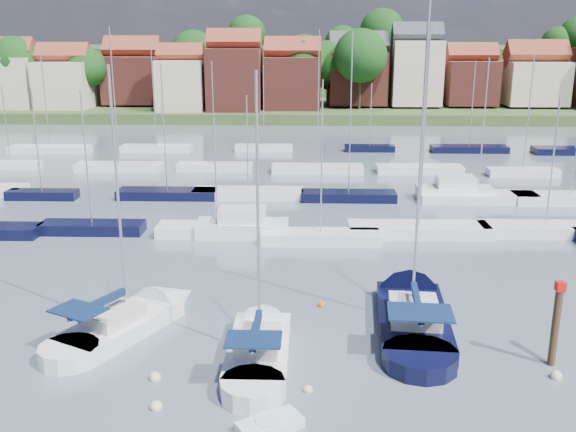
{
  "coord_description": "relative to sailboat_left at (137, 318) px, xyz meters",
  "views": [
    {
      "loc": [
        -0.47,
        -26.73,
        14.9
      ],
      "look_at": [
        -1.65,
        14.0,
        3.34
      ],
      "focal_mm": 40.0,
      "sensor_mm": 36.0,
      "label": 1
    }
  ],
  "objects": [
    {
      "name": "sailboat_left",
      "position": [
        0.0,
        0.0,
        0.0
      ],
      "size": [
        7.56,
        10.91,
        14.74
      ],
      "rotation": [
        0.0,
        0.0,
        1.09
      ],
      "color": "silver",
      "rests_on": "ground"
    },
    {
      "name": "timber_piling",
      "position": [
        20.48,
        -3.74,
        0.75
      ],
      "size": [
        0.4,
        0.4,
        6.41
      ],
      "color": "#4C331E",
      "rests_on": "ground"
    },
    {
      "name": "buoy_d",
      "position": [
        9.1,
        -6.44,
        -0.36
      ],
      "size": [
        0.42,
        0.42,
        0.42
      ],
      "primitive_type": "sphere",
      "color": "beige",
      "rests_on": "ground"
    },
    {
      "name": "marina_field",
      "position": [
        11.31,
        30.81,
        0.07
      ],
      "size": [
        79.62,
        41.41,
        15.93
      ],
      "color": "silver",
      "rests_on": "ground"
    },
    {
      "name": "ground",
      "position": [
        9.41,
        35.66,
        -0.36
      ],
      "size": [
        260.0,
        260.0,
        0.0
      ],
      "primitive_type": "plane",
      "color": "#4D5E69",
      "rests_on": "ground"
    },
    {
      "name": "buoy_f",
      "position": [
        20.26,
        -4.99,
        -0.36
      ],
      "size": [
        0.54,
        0.54,
        0.54
      ],
      "primitive_type": "sphere",
      "color": "beige",
      "rests_on": "ground"
    },
    {
      "name": "buoy_e",
      "position": [
        9.87,
        2.63,
        -0.36
      ],
      "size": [
        0.42,
        0.42,
        0.42
      ],
      "primitive_type": "sphere",
      "color": "#D85914",
      "rests_on": "ground"
    },
    {
      "name": "sailboat_navy",
      "position": [
        14.76,
        1.95,
        -0.01
      ],
      "size": [
        4.61,
        13.71,
        18.57
      ],
      "rotation": [
        0.0,
        0.0,
        1.49
      ],
      "color": "black",
      "rests_on": "ground"
    },
    {
      "name": "sailboat_centre",
      "position": [
        6.76,
        -2.39,
        0.0
      ],
      "size": [
        2.89,
        10.74,
        14.62
      ],
      "rotation": [
        0.0,
        0.0,
        1.57
      ],
      "color": "silver",
      "rests_on": "ground"
    },
    {
      "name": "buoy_b",
      "position": [
        2.82,
        -7.95,
        -0.36
      ],
      "size": [
        0.52,
        0.52,
        0.52
      ],
      "primitive_type": "sphere",
      "color": "beige",
      "rests_on": "ground"
    },
    {
      "name": "far_shore_town",
      "position": [
        11.64,
        128.33,
        4.25
      ],
      "size": [
        212.46,
        90.0,
        22.27
      ],
      "color": "#384E27",
      "rests_on": "ground"
    },
    {
      "name": "buoy_c",
      "position": [
        2.23,
        -5.62,
        -0.36
      ],
      "size": [
        0.53,
        0.53,
        0.53
      ],
      "primitive_type": "sphere",
      "color": "beige",
      "rests_on": "ground"
    },
    {
      "name": "tender",
      "position": [
        7.59,
        -9.27,
        -0.15
      ],
      "size": [
        2.78,
        2.36,
        0.55
      ],
      "rotation": [
        0.0,
        0.0,
        0.57
      ],
      "color": "silver",
      "rests_on": "ground"
    }
  ]
}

